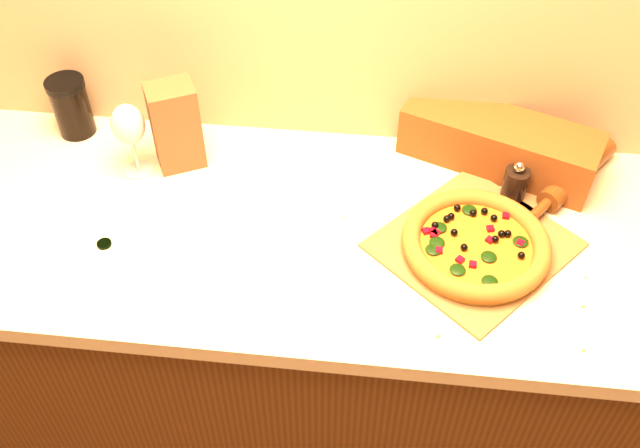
{
  "coord_description": "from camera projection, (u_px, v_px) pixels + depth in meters",
  "views": [
    {
      "loc": [
        0.16,
        0.36,
        2.02
      ],
      "look_at": [
        0.05,
        1.38,
        0.96
      ],
      "focal_mm": 40.0,
      "sensor_mm": 36.0,
      "label": 1
    }
  ],
  "objects": [
    {
      "name": "cabinet",
      "position": [
        305.0,
        347.0,
        1.89
      ],
      "size": [
        2.8,
        0.65,
        0.86
      ],
      "primitive_type": "cube",
      "color": "#4D2510",
      "rests_on": "ground"
    },
    {
      "name": "countertop",
      "position": [
        301.0,
        231.0,
        1.57
      ],
      "size": [
        2.84,
        0.68,
        0.04
      ],
      "primitive_type": "cube",
      "color": "beige",
      "rests_on": "cabinet"
    },
    {
      "name": "pizza_peel",
      "position": [
        478.0,
        241.0,
        1.51
      ],
      "size": [
        0.49,
        0.5,
        0.01
      ],
      "rotation": [
        0.0,
        0.0,
        -0.72
      ],
      "color": "brown",
      "rests_on": "countertop"
    },
    {
      "name": "pizza",
      "position": [
        476.0,
        244.0,
        1.48
      ],
      "size": [
        0.31,
        0.31,
        0.04
      ],
      "color": "#AD802B",
      "rests_on": "pizza_peel"
    },
    {
      "name": "bottle_cap",
      "position": [
        104.0,
        244.0,
        1.51
      ],
      "size": [
        0.04,
        0.04,
        0.01
      ],
      "primitive_type": "cylinder",
      "rotation": [
        0.0,
        0.0,
        0.26
      ],
      "color": "black",
      "rests_on": "countertop"
    },
    {
      "name": "pepper_grinder",
      "position": [
        515.0,
        183.0,
        1.58
      ],
      "size": [
        0.06,
        0.06,
        0.1
      ],
      "color": "black",
      "rests_on": "countertop"
    },
    {
      "name": "rolling_pin",
      "position": [
        578.0,
        173.0,
        1.63
      ],
      "size": [
        0.25,
        0.32,
        0.05
      ],
      "rotation": [
        0.0,
        0.0,
        0.93
      ],
      "color": "#542F0E",
      "rests_on": "countertop"
    },
    {
      "name": "bread_bag",
      "position": [
        499.0,
        143.0,
        1.65
      ],
      "size": [
        0.47,
        0.3,
        0.12
      ],
      "primitive_type": "cube",
      "rotation": [
        0.0,
        0.0,
        -0.37
      ],
      "color": "#662C13",
      "rests_on": "countertop"
    },
    {
      "name": "wine_glass",
      "position": [
        128.0,
        126.0,
        1.58
      ],
      "size": [
        0.08,
        0.08,
        0.19
      ],
      "color": "silver",
      "rests_on": "countertop"
    },
    {
      "name": "paper_bag",
      "position": [
        176.0,
        126.0,
        1.62
      ],
      "size": [
        0.13,
        0.12,
        0.21
      ],
      "primitive_type": "cube",
      "rotation": [
        0.0,
        0.0,
        0.46
      ],
      "color": "brown",
      "rests_on": "countertop"
    },
    {
      "name": "dark_jar",
      "position": [
        71.0,
        106.0,
        1.73
      ],
      "size": [
        0.09,
        0.09,
        0.15
      ],
      "color": "black",
      "rests_on": "countertop"
    }
  ]
}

